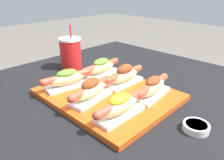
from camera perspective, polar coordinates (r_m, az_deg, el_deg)
serving_tray at (r=0.77m, az=-1.04°, el=-3.75°), size 0.44×0.36×0.02m
hot_dog_0 at (r=0.81m, az=-11.64°, el=0.31°), size 0.09×0.20×0.07m
hot_dog_1 at (r=0.71m, az=-5.55°, el=-2.61°), size 0.09×0.20×0.08m
hot_dog_2 at (r=0.62m, az=2.14°, el=-6.72°), size 0.06×0.20×0.07m
hot_dog_3 at (r=0.90m, az=-2.92°, el=3.31°), size 0.06×0.20×0.07m
hot_dog_4 at (r=0.82m, az=3.24°, el=1.21°), size 0.06×0.20×0.08m
hot_dog_5 at (r=0.74m, az=10.58°, el=-1.82°), size 0.08×0.20×0.07m
sauce_bowl at (r=0.65m, az=21.11°, el=-11.31°), size 0.07×0.07×0.02m
drink_cup at (r=1.04m, az=-10.76°, el=6.90°), size 0.10×0.10×0.20m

